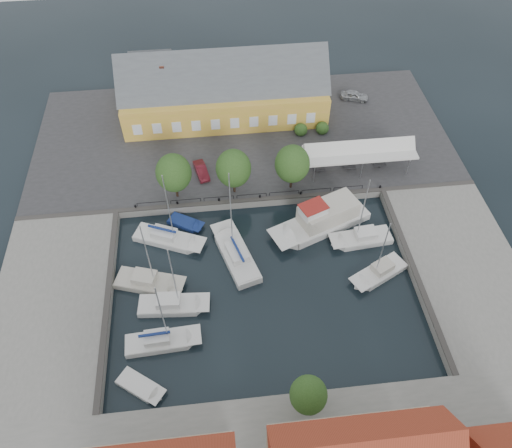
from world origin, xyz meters
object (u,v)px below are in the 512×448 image
Objects in this scene: launch_sw at (141,387)px; west_boat_c at (172,306)px; car_red at (201,171)px; center_sailboat at (236,255)px; car_silver at (355,96)px; east_boat_b at (379,273)px; west_boat_a at (168,239)px; west_boat_b at (149,283)px; tent_canopy at (360,152)px; west_boat_d at (161,342)px; launch_nw at (185,224)px; trawler at (323,220)px; east_boat_a at (362,239)px; warehouse at (220,92)px.

west_boat_c is at bearing 70.50° from launch_sw.
car_red is 13.45m from center_sailboat.
center_sailboat is (3.28, -12.98, -1.26)m from car_red.
car_silver is 31.10m from east_boat_b.
west_boat_b is at bearing -109.30° from west_boat_a.
center_sailboat is at bearing 165.08° from east_boat_b.
west_boat_a reaches higher than tent_canopy.
car_silver is 50.59m from launch_sw.
east_boat_b is 25.01m from west_boat_b.
car_silver is 0.40× the size of west_boat_d.
center_sailboat is 1.25× the size of west_boat_d.
west_boat_b reaches higher than west_boat_c.
launch_sw is 20.18m from launch_nw.
trawler is 20.00m from west_boat_c.
west_boat_a is 6.19m from west_boat_b.
trawler is at bearing 177.21° from car_silver.
west_boat_b is at bearing -172.00° from east_boat_a.
warehouse reaches higher than tent_canopy.
warehouse is 41.32m from launch_sw.
west_boat_d is 2.23× the size of launch_nw.
west_boat_c is at bearing -86.85° from west_boat_a.
launch_nw is at bearing 148.81° from car_silver.
launch_sw is at bearing -98.10° from west_boat_a.
west_boat_c is (-27.00, -32.37, -1.43)m from car_silver.
car_silver is 0.32× the size of center_sailboat.
car_silver is 46.00m from west_boat_d.
launch_sw is (-0.42, -11.49, -0.17)m from west_boat_b.
east_boat_b is (-4.57, -30.73, -1.43)m from car_silver.
west_boat_a is at bearing 87.47° from west_boat_d.
launch_nw is at bearing 82.24° from west_boat_c.
launch_nw is (-20.89, 9.67, -0.17)m from east_boat_b.
trawler is 4.98m from east_boat_a.
warehouse reaches higher than east_boat_b.
east_boat_b is 24.18m from west_boat_d.
west_boat_c is (-7.12, -5.72, -0.10)m from center_sailboat.
launch_nw is (-5.61, -20.16, -4.34)m from warehouse.
car_silver is at bearing 53.27° from center_sailboat.
west_boat_d reaches higher than east_boat_b.
east_boat_a is (14.61, -24.92, -4.17)m from warehouse.
east_boat_b is at bearing -3.42° from west_boat_b.
west_boat_d is (-23.50, -5.69, 0.01)m from east_boat_b.
trawler is at bearing 1.05° from west_boat_a.
launch_nw is at bearing 48.94° from west_boat_a.
launch_sw is (-24.72, -14.91, -0.17)m from east_boat_a.
east_boat_a reaches higher than launch_nw.
west_boat_a is (-22.92, 7.33, 0.01)m from east_boat_b.
trawler is 9.05m from east_boat_b.
east_boat_b is (18.59, -17.06, -1.36)m from car_red.
east_boat_a is 2.15× the size of launch_sw.
launch_sw is at bearing -109.50° from west_boat_c.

